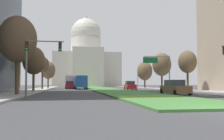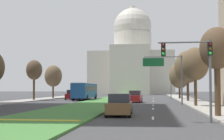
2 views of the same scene
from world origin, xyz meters
TOP-DOWN VIEW (x-y plane):
  - ground_plane at (0.00, 54.71)m, footprint 260.00×260.00m
  - grass_median at (0.00, 49.23)m, footprint 6.64×98.47m
  - median_curb_nose at (0.00, 11.47)m, footprint 5.97×0.50m
  - lane_dashes_right at (7.39, 35.73)m, footprint 0.16×46.03m
  - sidewalk_left at (-13.46, 43.76)m, footprint 4.00×98.47m
  - sidewalk_right at (13.46, 43.76)m, footprint 4.00×98.47m
  - capitol_building at (0.00, 108.64)m, footprint 28.99×29.53m
  - traffic_light_near_right at (10.12, 12.64)m, footprint 3.34×0.35m
  - traffic_light_far_right at (10.96, 57.17)m, footprint 0.28×0.35m
  - overhead_guide_sign at (9.28, 34.97)m, footprint 5.20×0.20m
  - street_tree_right_near at (12.07, 16.23)m, footprint 2.49×2.49m
  - street_tree_right_mid at (12.23, 29.66)m, footprint 3.05×3.05m
  - street_tree_left_far at (-12.94, 45.01)m, footprint 2.75×2.75m
  - street_tree_right_far at (12.84, 43.65)m, footprint 4.13×4.13m
  - street_tree_left_distant at (-12.50, 54.30)m, footprint 3.47×3.47m
  - street_tree_right_distant at (12.55, 55.93)m, footprint 4.05×4.05m
  - sedan_lead_stopped at (4.78, 17.34)m, footprint 2.10×4.70m
  - sedan_midblock at (4.74, 39.82)m, footprint 2.08×4.60m
  - sedan_distant at (-7.27, 49.66)m, footprint 2.01×4.37m
  - box_truck_delivery at (-7.18, 55.72)m, footprint 2.40×6.40m
  - city_bus at (-4.79, 48.66)m, footprint 2.62×11.00m

SIDE VIEW (x-z plane):
  - ground_plane at x=0.00m, z-range 0.00..0.00m
  - lane_dashes_right at x=7.39m, z-range 0.00..0.01m
  - grass_median at x=0.00m, z-range 0.00..0.14m
  - sidewalk_left at x=-13.46m, z-range 0.00..0.15m
  - sidewalk_right at x=13.46m, z-range 0.00..0.15m
  - median_curb_nose at x=0.00m, z-range 0.14..0.18m
  - sedan_lead_stopped at x=4.78m, z-range -0.05..1.65m
  - sedan_midblock at x=4.74m, z-range -0.06..1.72m
  - sedan_distant at x=-7.27m, z-range -0.06..1.77m
  - box_truck_delivery at x=-7.18m, z-range 0.08..3.28m
  - city_bus at x=-4.79m, z-range 0.29..3.24m
  - traffic_light_far_right at x=10.96m, z-range 0.71..5.91m
  - traffic_light_near_right at x=10.12m, z-range 1.20..6.40m
  - street_tree_left_distant at x=-12.50m, z-range 1.18..7.91m
  - street_tree_right_distant at x=12.55m, z-range 1.03..8.19m
  - overhead_guide_sign at x=9.28m, z-range 1.38..7.88m
  - street_tree_right_mid at x=12.23m, z-range 1.47..8.30m
  - street_tree_right_near at x=12.07m, z-range 1.64..8.28m
  - street_tree_left_far at x=-12.94m, z-range 1.71..8.70m
  - street_tree_right_far at x=12.84m, z-range 1.44..9.52m
  - capitol_building at x=0.00m, z-range -4.91..27.59m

